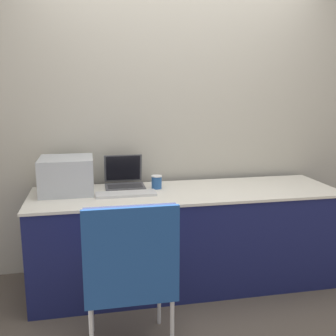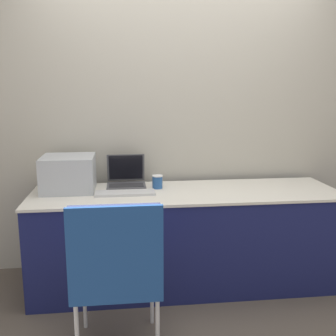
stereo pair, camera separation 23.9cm
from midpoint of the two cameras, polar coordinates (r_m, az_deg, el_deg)
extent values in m
plane|color=brown|center=(3.04, 1.78, -19.09)|extent=(14.00, 14.00, 0.00)
cube|color=#B7B2A3|center=(3.40, -1.09, 7.33)|extent=(8.00, 0.05, 2.60)
cube|color=#191E51|center=(3.18, 0.41, -10.20)|extent=(2.36, 0.69, 0.74)
cube|color=silver|center=(3.06, 0.42, -3.54)|extent=(2.38, 0.71, 0.02)
cube|color=#B2B7BC|center=(3.11, -16.64, -1.01)|extent=(0.40, 0.38, 0.27)
cube|color=#51565B|center=(3.05, -16.82, 0.88)|extent=(0.32, 0.29, 0.05)
cube|color=#4C4C51|center=(3.17, -8.41, -2.75)|extent=(0.31, 0.24, 0.02)
cube|color=#2D2D30|center=(3.16, -8.41, -2.62)|extent=(0.27, 0.13, 0.00)
cube|color=#4C4C51|center=(3.29, -8.61, -0.05)|extent=(0.31, 0.06, 0.23)
cube|color=black|center=(3.28, -8.61, -0.04)|extent=(0.28, 0.05, 0.21)
cube|color=silver|center=(2.96, -8.43, -3.77)|extent=(0.45, 0.15, 0.02)
cylinder|color=#285699|center=(3.12, -3.86, -2.13)|extent=(0.08, 0.08, 0.10)
cylinder|color=white|center=(3.11, -3.87, -1.19)|extent=(0.08, 0.08, 0.01)
cube|color=navy|center=(2.41, -8.75, -15.65)|extent=(0.48, 0.46, 0.04)
cube|color=navy|center=(2.10, -8.70, -11.87)|extent=(0.48, 0.03, 0.49)
cylinder|color=silver|center=(2.71, -13.70, -18.24)|extent=(0.02, 0.02, 0.43)
cylinder|color=silver|center=(2.72, -3.96, -17.79)|extent=(0.02, 0.02, 0.43)
cylinder|color=silver|center=(2.36, -2.53, -22.73)|extent=(0.02, 0.02, 0.43)
cube|color=#1E478C|center=(2.09, -8.64, -12.78)|extent=(0.50, 0.02, 0.54)
camera|label=1|loc=(0.12, -92.27, -0.46)|focal=42.00mm
camera|label=2|loc=(0.12, 87.73, 0.46)|focal=42.00mm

